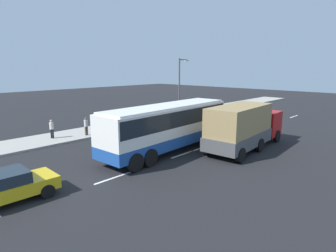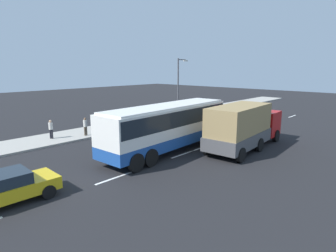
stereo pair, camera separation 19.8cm
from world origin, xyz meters
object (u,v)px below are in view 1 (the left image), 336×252
coach_bus (168,123)px  pedestrian_near_curb (52,128)px  cargo_truck (244,126)px  pedestrian_at_crossing (86,125)px  car_black_sedan (231,113)px  street_lamp (180,84)px  car_yellow_taxi (0,188)px

coach_bus → pedestrian_near_curb: size_ratio=7.12×
cargo_truck → pedestrian_at_crossing: (-5.94, 11.63, -0.70)m
car_black_sedan → pedestrian_near_curb: pedestrian_near_curb is taller
coach_bus → pedestrian_at_crossing: coach_bus is taller
coach_bus → street_lamp: 12.90m
cargo_truck → car_yellow_taxi: (-15.00, 3.46, -0.97)m
car_black_sedan → street_lamp: 6.74m
coach_bus → car_yellow_taxi: coach_bus is taller
coach_bus → car_black_sedan: size_ratio=2.59×
pedestrian_near_curb → coach_bus: bearing=-91.4°
cargo_truck → car_yellow_taxi: bearing=163.4°
car_yellow_taxi → pedestrian_near_curb: size_ratio=2.96×
car_yellow_taxi → pedestrian_at_crossing: size_ratio=2.96×
street_lamp → car_black_sedan: bearing=-47.1°
car_black_sedan → pedestrian_at_crossing: size_ratio=2.75×
pedestrian_at_crossing → pedestrian_near_curb: bearing=-117.6°
cargo_truck → car_black_sedan: cargo_truck is taller
car_yellow_taxi → street_lamp: street_lamp is taller
car_black_sedan → cargo_truck: bearing=-150.7°
cargo_truck → car_yellow_taxi: cargo_truck is taller
car_black_sedan → pedestrian_at_crossing: (-15.87, 4.69, 0.28)m
coach_bus → pedestrian_near_curb: (-4.17, 9.13, -1.03)m
coach_bus → street_lamp: size_ratio=1.64×
cargo_truck → pedestrian_near_curb: (-8.44, 12.71, -0.70)m
cargo_truck → pedestrian_at_crossing: 13.07m
car_black_sedan → car_yellow_taxi: (-24.92, -3.48, 0.00)m
coach_bus → cargo_truck: 5.58m
pedestrian_at_crossing → coach_bus: bearing=7.6°
coach_bus → cargo_truck: (4.27, -3.58, -0.33)m
cargo_truck → car_black_sedan: 12.15m
car_yellow_taxi → street_lamp: size_ratio=0.68×
pedestrian_at_crossing → car_black_sedan: bearing=69.4°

